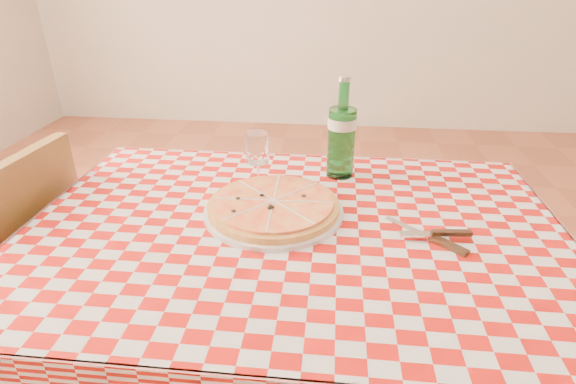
% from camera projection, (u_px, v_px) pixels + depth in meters
% --- Properties ---
extents(dining_table, '(1.20, 0.80, 0.75)m').
position_uv_depth(dining_table, '(293.00, 259.00, 1.13)').
color(dining_table, brown).
rests_on(dining_table, ground).
extents(tablecloth, '(1.30, 0.90, 0.01)m').
position_uv_depth(tablecloth, '(294.00, 227.00, 1.09)').
color(tablecloth, '#A50F0A').
rests_on(tablecloth, dining_table).
extents(chair_far, '(0.43, 0.43, 0.88)m').
position_uv_depth(chair_far, '(19.00, 272.00, 1.34)').
color(chair_far, brown).
rests_on(chair_far, ground).
extents(pizza_plate, '(0.36, 0.36, 0.05)m').
position_uv_depth(pizza_plate, '(274.00, 205.00, 1.13)').
color(pizza_plate, '#CC8644').
rests_on(pizza_plate, tablecloth).
extents(water_bottle, '(0.11, 0.11, 0.29)m').
position_uv_depth(water_bottle, '(342.00, 128.00, 1.28)').
color(water_bottle, '#1A6925').
rests_on(water_bottle, tablecloth).
extents(wine_glass, '(0.08, 0.08, 0.16)m').
position_uv_depth(wine_glass, '(258.00, 161.00, 1.24)').
color(wine_glass, white).
rests_on(wine_glass, tablecloth).
extents(cutlery, '(0.27, 0.25, 0.03)m').
position_uv_depth(cutlery, '(431.00, 235.00, 1.03)').
color(cutlery, silver).
rests_on(cutlery, tablecloth).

